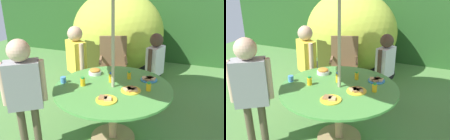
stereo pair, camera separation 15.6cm
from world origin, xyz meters
The scene contains 17 objects.
ground_plane centered at (0.00, 0.00, -0.01)m, with size 10.00×10.00×0.02m, color #548442.
hedge_backdrop centered at (0.00, 3.50, 1.05)m, with size 9.00×0.70×2.10m, color #285623.
garden_table centered at (0.00, 0.00, 0.57)m, with size 1.38×1.38×0.72m.
wooden_chair centered at (-0.43, 1.23, 0.54)m, with size 0.57×0.55×0.99m.
dome_tent centered at (-0.70, 2.28, 0.84)m, with size 2.11×2.11×1.69m.
child_in_white_shirt centered at (0.31, 1.01, 0.74)m, with size 0.25×0.38×1.16m.
child_in_yellow_shirt centered at (-0.79, 0.59, 0.81)m, with size 0.37×0.35×1.27m.
child_in_grey_shirt centered at (-0.79, -0.56, 0.87)m, with size 0.40×0.36×1.36m.
snack_bowl centered at (-0.35, 0.29, 0.76)m, with size 0.17×0.17×0.08m.
plate_front_edge centered at (0.22, -0.03, 0.73)m, with size 0.23×0.23×0.03m.
plate_far_left centered at (0.04, -0.33, 0.73)m, with size 0.23×0.23×0.03m.
plate_near_left centered at (0.36, 0.33, 0.74)m, with size 0.21×0.21×0.03m.
juice_bottle_near_right centered at (-0.35, -0.08, 0.77)m, with size 0.06×0.06×0.11m.
juice_bottle_far_right centered at (0.11, 0.29, 0.77)m, with size 0.05×0.05×0.10m.
juice_bottle_center_front centered at (-0.07, 0.12, 0.78)m, with size 0.05×0.05×0.12m.
juice_bottle_center_back centered at (0.41, 0.04, 0.77)m, with size 0.06×0.06×0.10m.
cup_near centered at (-0.61, -0.09, 0.76)m, with size 0.07×0.07×0.07m, color #4C99D8.
Camera 2 is at (0.97, -2.29, 1.92)m, focal length 37.88 mm.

